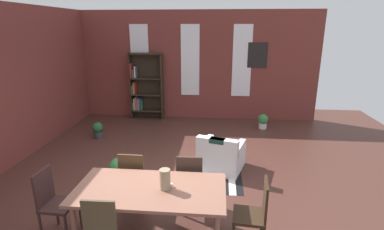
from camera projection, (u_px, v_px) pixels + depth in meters
The scene contains 19 objects.
ground_plane at pixel (165, 191), 5.14m from camera, with size 11.34×11.34×0.00m, color #4D2B24.
back_wall_brick at pixel (190, 66), 8.90m from camera, with size 7.53×0.12×3.21m, color brown.
window_pane_0 at pixel (140, 60), 8.92m from camera, with size 0.55×0.02×2.08m, color white.
window_pane_1 at pixel (190, 61), 8.78m from camera, with size 0.55×0.02×2.08m, color white.
window_pane_2 at pixel (242, 61), 8.65m from camera, with size 0.55×0.02×2.08m, color white.
dining_table at pixel (150, 194), 3.77m from camera, with size 1.91×0.96×0.78m.
vase_on_table at pixel (165, 179), 3.69m from camera, with size 0.14×0.14×0.27m, color #998466.
tealight_candle_0 at pixel (171, 185), 3.77m from camera, with size 0.04×0.04×0.04m, color silver.
dining_chair_head_left at pixel (53, 201), 3.94m from camera, with size 0.42×0.42×0.95m.
dining_chair_far_right at pixel (190, 181), 4.45m from camera, with size 0.41×0.41×0.95m.
dining_chair_head_right at pixel (255, 212), 3.69m from camera, with size 0.43×0.43×0.95m.
dining_chair_far_left at pixel (134, 178), 4.53m from camera, with size 0.41×0.41×0.95m.
bookshelf_tall at pixel (144, 87), 8.97m from camera, with size 0.99×0.31×2.00m.
armchair_white at pixel (221, 156), 5.85m from camera, with size 0.99×0.99×0.75m.
potted_plant_by_shelf at pixel (263, 121), 8.23m from camera, with size 0.28×0.28×0.41m.
potted_plant_corner at pixel (98, 130), 7.55m from camera, with size 0.27×0.27×0.40m.
potted_plant_window at pixel (120, 170), 5.24m from camera, with size 0.40×0.40×0.53m.
striped_rug at pixel (211, 182), 5.43m from camera, with size 1.13×0.86×0.01m.
framed_picture at pixel (257, 55), 8.55m from camera, with size 0.56×0.03×0.72m, color black.
Camera 1 is at (0.89, -4.48, 2.74)m, focal length 27.66 mm.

